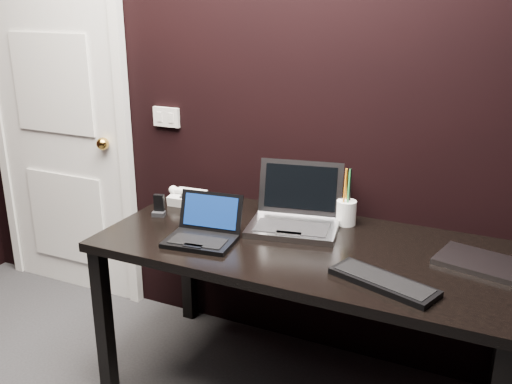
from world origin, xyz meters
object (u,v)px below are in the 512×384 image
at_px(ext_keyboard, 383,282).
at_px(silver_laptop, 295,216).
at_px(pen_cup, 346,211).
at_px(netbook, 203,232).
at_px(desk_phone, 187,197).
at_px(closed_laptop, 479,262).
at_px(desk, 304,260).
at_px(mobile_phone, 159,208).
at_px(door, 59,120).

bearing_deg(ext_keyboard, silver_laptop, 142.51).
distance_m(silver_laptop, pen_cup, 0.23).
bearing_deg(netbook, ext_keyboard, -4.87).
bearing_deg(desk_phone, netbook, -50.06).
bearing_deg(closed_laptop, ext_keyboard, -132.50).
xyz_separation_m(desk, netbook, (-0.39, -0.15, 0.11)).
xyz_separation_m(silver_laptop, mobile_phone, (-0.62, -0.14, -0.01)).
distance_m(ext_keyboard, pen_cup, 0.58).
bearing_deg(closed_laptop, desk, -171.76).
bearing_deg(ext_keyboard, desk, 149.85).
relative_size(desk_phone, mobile_phone, 1.95).
relative_size(netbook, ext_keyboard, 0.75).
height_order(desk, closed_laptop, closed_laptop).
bearing_deg(pen_cup, silver_laptop, -146.93).
relative_size(ext_keyboard, closed_laptop, 1.21).
height_order(door, ext_keyboard, door).
height_order(ext_keyboard, pen_cup, pen_cup).
bearing_deg(closed_laptop, door, 173.16).
relative_size(ext_keyboard, mobile_phone, 4.13).
xyz_separation_m(ext_keyboard, pen_cup, (-0.29, 0.50, 0.05)).
distance_m(door, netbook, 1.39).
distance_m(netbook, mobile_phone, 0.37).
distance_m(netbook, silver_laptop, 0.42).
height_order(silver_laptop, mobile_phone, silver_laptop).
height_order(closed_laptop, desk_phone, desk_phone).
xyz_separation_m(netbook, silver_laptop, (0.29, 0.30, 0.01)).
distance_m(door, closed_laptop, 2.35).
relative_size(door, silver_laptop, 4.85).
xyz_separation_m(netbook, desk_phone, (-0.30, 0.36, -0.00)).
bearing_deg(desk_phone, desk, -16.22).
bearing_deg(ext_keyboard, desk_phone, 158.52).
bearing_deg(netbook, closed_laptop, 13.29).
xyz_separation_m(netbook, closed_laptop, (1.06, 0.25, -0.03)).
distance_m(door, silver_laptop, 1.58).
bearing_deg(silver_laptop, netbook, -133.67).
distance_m(netbook, desk_phone, 0.46).
bearing_deg(mobile_phone, door, 158.43).
bearing_deg(mobile_phone, closed_laptop, 3.50).
bearing_deg(desk, pen_cup, 71.80).
xyz_separation_m(door, ext_keyboard, (2.03, -0.60, -0.29)).
relative_size(mobile_phone, pen_cup, 0.38).
distance_m(desk, mobile_phone, 0.74).
xyz_separation_m(closed_laptop, desk_phone, (-1.36, 0.10, 0.02)).
distance_m(ext_keyboard, closed_laptop, 0.43).
bearing_deg(mobile_phone, netbook, -26.39).
height_order(door, netbook, door).
relative_size(silver_laptop, closed_laptop, 1.30).
xyz_separation_m(desk, pen_cup, (0.09, 0.28, 0.14)).
relative_size(door, ext_keyboard, 5.20).
height_order(door, desk_phone, door).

